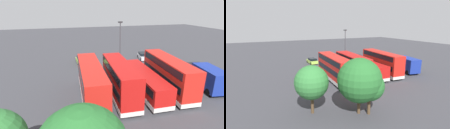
% 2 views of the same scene
% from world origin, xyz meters
% --- Properties ---
extents(ground_plane, '(140.00, 140.00, 0.00)m').
position_xyz_m(ground_plane, '(0.00, 0.00, 0.00)').
color(ground_plane, '#38383D').
extents(bus_double_decker_near_end, '(3.34, 11.46, 4.55)m').
position_xyz_m(bus_double_decker_near_end, '(-5.36, 10.66, 2.45)').
color(bus_double_decker_near_end, red).
rests_on(bus_double_decker_near_end, ground).
extents(bus_single_deck_second, '(3.01, 11.56, 2.95)m').
position_xyz_m(bus_single_deck_second, '(-1.86, 10.43, 1.62)').
color(bus_single_deck_second, '#B71411').
rests_on(bus_single_deck_second, ground).
extents(bus_double_decker_third, '(3.17, 10.71, 4.55)m').
position_xyz_m(bus_double_decker_third, '(1.77, 10.76, 2.45)').
color(bus_double_decker_third, '#B71411').
rests_on(bus_double_decker_third, ground).
extents(bus_double_decker_fourth, '(3.08, 11.98, 4.55)m').
position_xyz_m(bus_double_decker_fourth, '(5.42, 10.55, 2.45)').
color(bus_double_decker_fourth, red).
rests_on(bus_double_decker_fourth, ground).
extents(box_truck_blue, '(3.78, 7.82, 3.20)m').
position_xyz_m(box_truck_blue, '(-11.10, 11.58, 1.71)').
color(box_truck_blue, navy).
rests_on(box_truck_blue, ground).
extents(car_hatchback_silver, '(2.51, 4.29, 1.43)m').
position_xyz_m(car_hatchback_silver, '(-8.67, -4.05, 0.70)').
color(car_hatchback_silver, silver).
rests_on(car_hatchback_silver, ground).
extents(car_small_green, '(1.99, 4.20, 1.43)m').
position_xyz_m(car_small_green, '(5.04, -4.68, 0.70)').
color(car_small_green, '#A5D14C').
rests_on(car_small_green, ground).
extents(lamp_post_tall, '(0.70, 0.30, 8.96)m').
position_xyz_m(lamp_post_tall, '(-0.96, 2.57, 5.18)').
color(lamp_post_tall, '#38383D').
rests_on(lamp_post_tall, ground).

